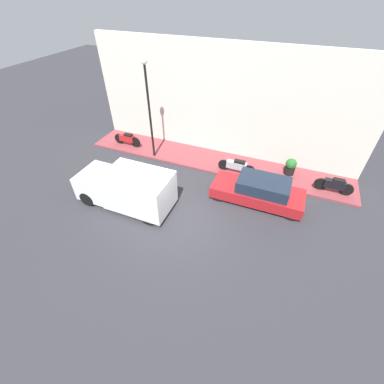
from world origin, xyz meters
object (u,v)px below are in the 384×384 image
Objects in this scene: parked_car at (259,191)px; potted_plant at (290,166)px; streetlamp at (148,102)px; motorcycle_red at (127,139)px; motorcycle_black at (334,185)px; scooter_silver at (237,166)px; delivery_van at (126,188)px.

potted_plant is (2.77, -1.19, -0.04)m from parked_car.
parked_car is 4.71× the size of potted_plant.
streetlamp is (1.61, 6.63, 2.82)m from parked_car.
parked_car is 9.05m from motorcycle_red.
motorcycle_black is at bearing -110.53° from potted_plant.
streetlamp is at bearing 91.96° from motorcycle_black.
scooter_silver is (-0.16, 4.94, -0.02)m from motorcycle_black.
motorcycle_black is at bearing -90.62° from motorcycle_red.
parked_car is at bearing -103.30° from motorcycle_red.
motorcycle_red is 10.02m from potted_plant.
scooter_silver is (4.36, -4.19, -0.43)m from delivery_van.
delivery_van is 8.76m from potted_plant.
potted_plant reaches higher than motorcycle_black.
potted_plant is at bearing 69.47° from motorcycle_black.
parked_car reaches higher than potted_plant.
potted_plant is (1.17, -7.81, -2.86)m from streetlamp.
potted_plant is at bearing -81.51° from streetlamp.
parked_car is 7.38m from streetlamp.
streetlamp is at bearing 76.37° from parked_car.
potted_plant is at bearing -52.41° from delivery_van.
delivery_van reaches higher than scooter_silver.
motorcycle_black is at bearing -63.71° from delivery_van.
potted_plant is (5.34, -6.93, -0.39)m from delivery_van.
motorcycle_black is 0.89× the size of scooter_silver.
parked_car reaches higher than scooter_silver.
streetlamp is 8.40m from potted_plant.
streetlamp is (-0.47, -2.18, 2.88)m from motorcycle_red.
delivery_van is 4.94× the size of potted_plant.
delivery_van reaches higher than potted_plant.
motorcycle_black is (4.51, -9.13, -0.41)m from delivery_van.
parked_car reaches higher than motorcycle_red.
delivery_van is at bearing 136.11° from scooter_silver.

